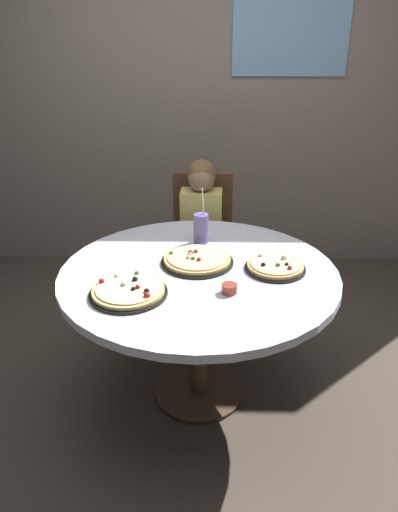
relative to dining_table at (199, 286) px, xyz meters
The scene contains 10 objects.
ground_plane 0.66m from the dining_table, ahead, with size 8.00×8.00×0.00m, color #4C4238.
wall_with_window 1.94m from the dining_table, 89.87° to the left, with size 5.20×0.14×2.90m.
dining_table is the anchor object (origin of this frame).
chair_wooden 0.94m from the dining_table, 89.78° to the left, with size 0.42×0.42×0.95m.
diner_child 0.77m from the dining_table, 90.23° to the left, with size 0.27×0.42×1.08m.
pizza_veggie 0.13m from the dining_table, 97.39° to the left, with size 0.36×0.36×0.05m.
pizza_cheese 0.40m from the dining_table, 141.02° to the right, with size 0.34×0.34×0.05m.
pizza_pepperoni 0.38m from the dining_table, ahead, with size 0.29×0.29×0.05m.
soda_cup 0.37m from the dining_table, 89.06° to the left, with size 0.08×0.08×0.31m.
sauce_bowl 0.28m from the dining_table, 57.69° to the right, with size 0.07×0.07×0.04m, color brown.
Camera 1 is at (0.04, -2.00, 1.76)m, focal length 32.88 mm.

